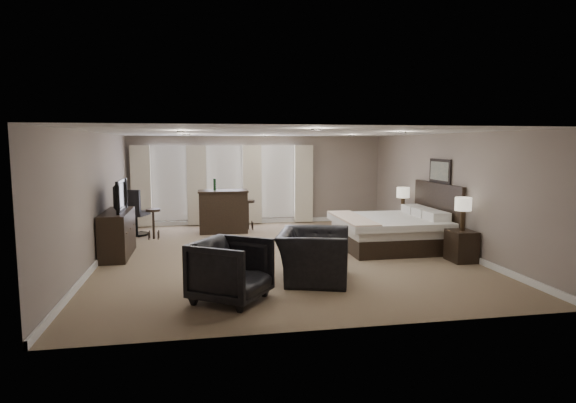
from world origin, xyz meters
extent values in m
cube|color=#7D694F|center=(0.00, 0.00, 0.00)|extent=(7.60, 8.60, 0.04)
cube|color=silver|center=(0.00, 0.00, 2.60)|extent=(7.60, 8.60, 0.04)
cube|color=gray|center=(0.00, 4.25, 1.30)|extent=(7.50, 0.04, 2.60)
cube|color=gray|center=(0.00, -4.25, 1.30)|extent=(7.50, 0.04, 2.60)
cube|color=gray|center=(-3.75, 0.00, 1.30)|extent=(0.04, 8.50, 2.60)
cube|color=gray|center=(3.75, 0.00, 1.30)|extent=(0.04, 8.50, 2.60)
cube|color=silver|center=(-2.60, 4.19, 1.25)|extent=(1.15, 0.04, 2.05)
cube|color=silver|center=(-1.00, 4.19, 1.25)|extent=(1.15, 0.04, 2.05)
cube|color=silver|center=(0.60, 4.19, 1.25)|extent=(1.15, 0.04, 2.05)
cube|color=beige|center=(-3.35, 4.07, 1.18)|extent=(0.55, 0.12, 2.30)
cube|color=beige|center=(-1.80, 4.07, 1.18)|extent=(0.55, 0.12, 2.30)
cube|color=beige|center=(-0.20, 4.07, 1.18)|extent=(0.55, 0.12, 2.30)
cube|color=beige|center=(1.35, 4.07, 1.18)|extent=(0.55, 0.12, 2.30)
cube|color=silver|center=(2.58, 0.22, 0.74)|extent=(2.32, 2.21, 1.47)
cube|color=black|center=(3.47, -1.23, 0.32)|extent=(0.47, 0.58, 0.63)
cube|color=black|center=(3.47, 1.67, 0.28)|extent=(0.43, 0.52, 0.57)
cube|color=beige|center=(3.47, -1.23, 0.97)|extent=(0.33, 0.33, 0.67)
cube|color=beige|center=(3.47, 1.67, 0.91)|extent=(0.33, 0.33, 0.68)
cube|color=slate|center=(3.70, 0.22, 1.75)|extent=(0.04, 0.96, 0.56)
cube|color=black|center=(-3.45, 0.51, 0.48)|extent=(0.53, 1.65, 0.96)
imported|color=black|center=(-3.45, 0.51, 1.03)|extent=(0.67, 1.16, 0.15)
imported|color=black|center=(0.21, -2.03, 0.59)|extent=(1.25, 1.55, 1.17)
imported|color=black|center=(-1.28, -2.88, 0.52)|extent=(1.35, 1.36, 1.04)
cube|color=black|center=(-1.12, 2.86, 0.57)|extent=(1.32, 0.69, 1.15)
cube|color=black|center=(-2.88, 2.29, 0.38)|extent=(0.44, 0.44, 0.76)
cube|color=black|center=(-0.42, 3.19, 0.41)|extent=(0.40, 0.40, 0.82)
cube|color=black|center=(-3.36, 2.85, 0.61)|extent=(0.81, 0.81, 1.22)
camera|label=1|loc=(-1.71, -9.99, 2.37)|focal=30.00mm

